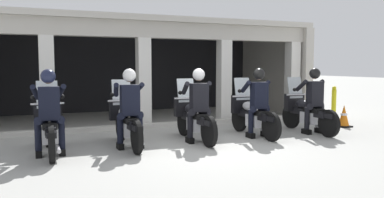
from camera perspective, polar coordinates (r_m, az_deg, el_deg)
ground_plane at (r=10.95m, az=-4.99°, el=-3.69°), size 80.00×80.00×0.00m
station_building at (r=12.68m, az=-9.79°, el=6.16°), size 10.98×4.26×2.99m
kerb_strip at (r=10.27m, az=-6.36°, el=-3.94°), size 10.48×0.24×0.12m
motorcycle_far_left at (r=7.75m, az=-20.36°, el=-3.85°), size 0.62×2.04×1.35m
police_officer_far_left at (r=7.42m, az=-20.38°, el=-0.82°), size 0.63×0.61×1.58m
motorcycle_left at (r=8.04m, az=-9.64°, el=-3.30°), size 0.62×2.04×1.35m
police_officer_left at (r=7.71m, az=-9.22°, el=-0.36°), size 0.63×0.61×1.58m
motorcycle_center at (r=8.52m, az=0.19°, el=-2.76°), size 0.62×2.04×1.35m
police_officer_center at (r=8.21m, az=0.95°, el=0.03°), size 0.63×0.61×1.58m
motorcycle_right at (r=9.21m, az=8.80°, el=-2.23°), size 0.62×2.04×1.35m
police_officer_right at (r=8.92m, az=9.78°, el=0.35°), size 0.63×0.61×1.58m
motorcycle_far_right at (r=9.99m, az=16.45°, el=-1.81°), size 0.62×2.04×1.35m
police_officer_far_right at (r=9.73m, az=17.55°, el=0.57°), size 0.63×0.61×1.58m
traffic_cone_flank at (r=11.12m, az=21.52°, el=-2.38°), size 0.34×0.34×0.59m
bollard_kerbside at (r=12.79m, az=20.22°, el=-0.46°), size 0.14×0.14×1.01m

